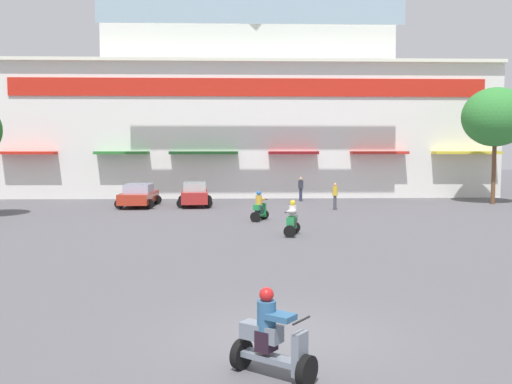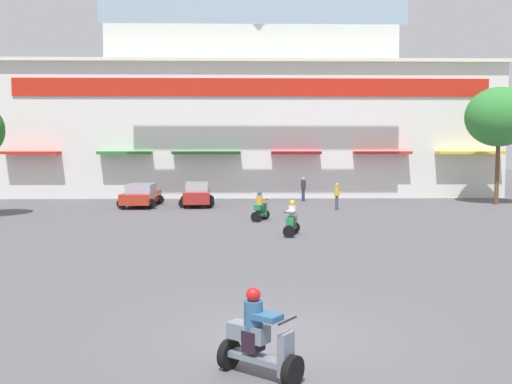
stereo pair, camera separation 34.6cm
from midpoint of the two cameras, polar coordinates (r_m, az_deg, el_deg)
name	(u,v)px [view 1 (the left image)]	position (r m, az deg, el deg)	size (l,w,h in m)	color
ground_plane	(259,235)	(24.79, -0.08, -4.34)	(128.00, 128.00, 0.00)	#57565B
colonial_building	(248,87)	(48.59, -1.05, 10.34)	(37.01, 18.88, 20.41)	white
plaza_tree_1	(496,117)	(40.67, 22.45, 6.88)	(4.31, 4.08, 7.61)	brown
parked_car_0	(139,195)	(36.96, -11.82, -0.30)	(2.53, 4.34, 1.43)	#B2311F
parked_car_1	(195,194)	(36.74, -6.36, -0.22)	(2.37, 4.02, 1.50)	#AB2825
scooter_rider_2	(260,208)	(29.44, 0.02, -1.62)	(1.02, 1.41, 1.56)	black
scooter_rider_3	(272,340)	(9.95, 0.54, -14.47)	(1.47, 1.29, 1.53)	black
scooter_rider_4	(292,221)	(24.76, 3.22, -2.88)	(0.85, 1.39, 1.53)	black
pedestrian_0	(335,194)	(34.64, 7.56, -0.24)	(0.42, 0.42, 1.62)	#45464F
pedestrian_1	(301,187)	(39.75, 4.22, 0.45)	(0.38, 0.38, 1.66)	#2C324B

